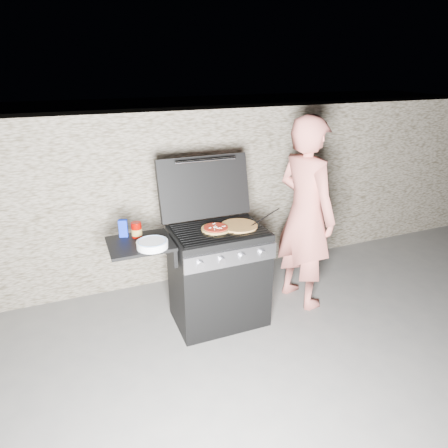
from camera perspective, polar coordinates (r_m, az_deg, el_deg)
name	(u,v)px	position (r m, az deg, el deg)	size (l,w,h in m)	color
ground	(219,318)	(3.85, -0.71, -13.33)	(50.00, 50.00, 0.00)	#595756
stone_wall	(183,195)	(4.34, -5.81, 4.16)	(8.00, 0.35, 1.80)	#A09583
gas_grill	(192,281)	(3.53, -4.57, -8.14)	(1.34, 0.79, 0.91)	black
pizza_topped	(216,228)	(3.38, -1.17, -0.60)	(0.25, 0.25, 0.03)	tan
pizza_plain	(239,226)	(3.45, 2.17, -0.24)	(0.32, 0.32, 0.02)	#DDAD53
sauce_jar	(137,230)	(3.32, -12.39, -0.79)	(0.08, 0.08, 0.13)	#6E0400
blue_carton	(123,228)	(3.35, -14.19, -0.60)	(0.07, 0.04, 0.15)	#091FA1
plate_stack	(152,244)	(3.12, -10.21, -2.87)	(0.24, 0.24, 0.06)	white
person	(305,214)	(3.80, 11.54, 1.40)	(0.67, 0.44, 1.83)	#C9685C
tongs	(265,218)	(3.56, 5.91, 0.90)	(0.01, 0.01, 0.39)	black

